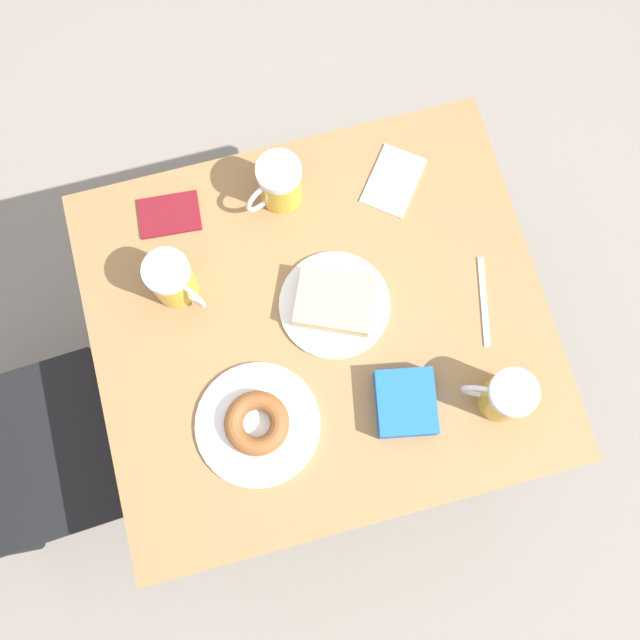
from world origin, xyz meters
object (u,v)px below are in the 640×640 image
Objects in this scene: plate_with_donut at (257,424)px; plate_with_cake at (335,303)px; beer_mug_left at (279,183)px; beer_mug_right at (172,280)px; napkin_folded at (393,181)px; blue_pouch at (405,403)px; fork at (484,301)px; passport_near_edge at (169,215)px; beer_mug_center at (505,396)px.

plate_with_cake is at bearing -46.87° from plate_with_donut.
beer_mug_left is 0.29m from beer_mug_right.
beer_mug_left is 0.73× the size of napkin_folded.
napkin_folded is (-0.03, -0.24, -0.06)m from beer_mug_left.
beer_mug_right reaches higher than napkin_folded.
beer_mug_left is 0.51m from blue_pouch.
plate_with_donut reaches higher than fork.
blue_pouch reaches higher than plate_with_donut.
passport_near_edge is 0.62m from blue_pouch.
plate_with_donut is at bearing -170.89° from passport_near_edge.
passport_near_edge is at bearing 9.11° from plate_with_donut.
plate_with_cake is 1.53× the size of blue_pouch.
beer_mug_left is at bearing -93.87° from passport_near_edge.
fork is at bearing -53.55° from blue_pouch.
beer_mug_center is at bearing -149.91° from beer_mug_left.
plate_with_cake is 0.39m from passport_near_edge.
beer_mug_left reaches higher than fork.
beer_mug_right reaches higher than fork.
napkin_folded and fork have the same top height.
blue_pouch is (0.04, 0.18, -0.04)m from beer_mug_center.
plate_with_cake is at bearing 140.28° from napkin_folded.
blue_pouch is at bearing -97.06° from plate_with_donut.
beer_mug_center is 0.68m from beer_mug_right.
plate_with_donut is 0.58m from napkin_folded.
plate_with_donut is 1.41× the size of napkin_folded.
passport_near_edge is at bearing 44.83° from beer_mug_center.
blue_pouch is (-0.49, -0.13, -0.04)m from beer_mug_left.
beer_mug_left is at bearing 30.09° from beer_mug_center.
beer_mug_center is 0.19m from blue_pouch.
blue_pouch is (-0.50, -0.36, 0.02)m from passport_near_edge.
blue_pouch is (-0.46, 0.11, 0.02)m from napkin_folded.
beer_mug_center reaches higher than plate_with_donut.
beer_mug_left is 0.68× the size of fork.
plate_with_donut is at bearing 160.64° from beer_mug_left.
passport_near_edge is at bearing -5.72° from beer_mug_right.
napkin_folded is 0.47m from blue_pouch.
plate_with_cake is at bearing -169.85° from beer_mug_left.
napkin_folded is 1.30× the size of passport_near_edge.
passport_near_edge is at bearing 86.13° from beer_mug_left.
passport_near_edge is (0.28, 0.28, -0.02)m from plate_with_cake.
plate_with_donut is 1.66× the size of blue_pouch.
beer_mug_right is (0.38, 0.56, 0.00)m from beer_mug_center.
napkin_folded is at bearing -97.23° from beer_mug_left.
blue_pouch is at bearing -132.49° from beer_mug_right.
plate_with_cake reaches higher than fork.
passport_near_edge is 0.91× the size of blue_pouch.
beer_mug_left is at bearing 14.45° from blue_pouch.
passport_near_edge is (0.54, 0.54, -0.06)m from beer_mug_center.
beer_mug_center is 0.21m from fork.
beer_mug_center is 1.06× the size of beer_mug_right.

